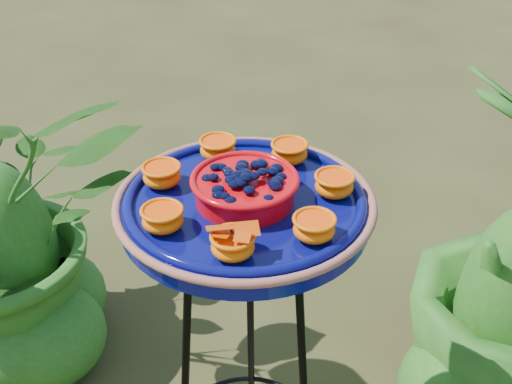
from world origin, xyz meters
TOP-DOWN VIEW (x-y plane):
  - tripod_stand at (0.13, 0.14)m, footprint 0.32×0.34m
  - feeder_dish at (0.13, 0.14)m, footprint 0.45×0.45m

SIDE VIEW (x-z plane):
  - tripod_stand at x=0.13m, z-range 0.09..0.93m
  - feeder_dish at x=0.13m, z-range 0.83..0.93m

